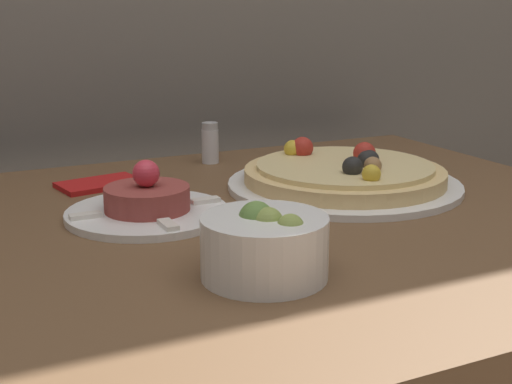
% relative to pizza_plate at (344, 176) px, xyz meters
% --- Properties ---
extents(dining_table, '(1.10, 0.84, 0.79)m').
position_rel_pizza_plate_xyz_m(dining_table, '(-0.21, -0.08, -0.14)').
color(dining_table, brown).
rests_on(dining_table, ground_plane).
extents(pizza_plate, '(0.36, 0.36, 0.07)m').
position_rel_pizza_plate_xyz_m(pizza_plate, '(0.00, 0.00, 0.00)').
color(pizza_plate, white).
rests_on(pizza_plate, dining_table).
extents(tartare_plate, '(0.22, 0.22, 0.08)m').
position_rel_pizza_plate_xyz_m(tartare_plate, '(-0.32, -0.01, -0.00)').
color(tartare_plate, white).
rests_on(tartare_plate, dining_table).
extents(small_bowl, '(0.13, 0.13, 0.08)m').
position_rel_pizza_plate_xyz_m(small_bowl, '(-0.27, -0.27, 0.02)').
color(small_bowl, white).
rests_on(small_bowl, dining_table).
extents(napkin, '(0.13, 0.09, 0.01)m').
position_rel_pizza_plate_xyz_m(napkin, '(-0.33, 0.18, -0.02)').
color(napkin, red).
rests_on(napkin, dining_table).
extents(salt_shaker, '(0.03, 0.03, 0.07)m').
position_rel_pizza_plate_xyz_m(salt_shaker, '(-0.12, 0.26, 0.02)').
color(salt_shaker, silver).
rests_on(salt_shaker, dining_table).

